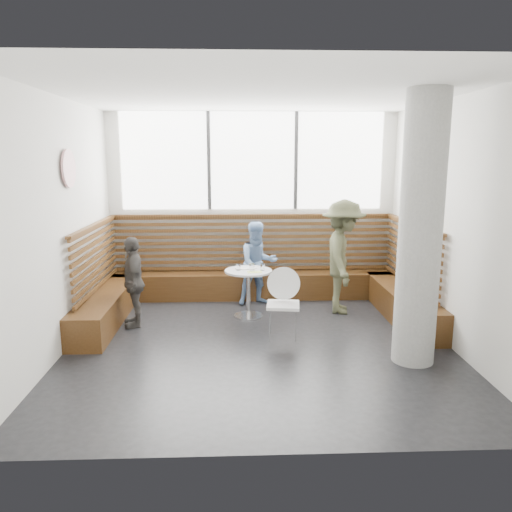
{
  "coord_description": "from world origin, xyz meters",
  "views": [
    {
      "loc": [
        -0.29,
        -6.26,
        2.46
      ],
      "look_at": [
        0.0,
        1.0,
        1.0
      ],
      "focal_mm": 35.0,
      "sensor_mm": 36.0,
      "label": 1
    }
  ],
  "objects_px": {
    "concrete_column": "(420,231)",
    "adult_man": "(343,257)",
    "child_back": "(258,263)",
    "cafe_chair": "(283,297)",
    "child_left": "(133,282)",
    "cafe_table": "(248,283)"
  },
  "relations": [
    {
      "from": "concrete_column",
      "to": "adult_man",
      "type": "bearing_deg",
      "value": 103.12
    },
    {
      "from": "adult_man",
      "to": "child_back",
      "type": "xyz_separation_m",
      "value": [
        -1.32,
        0.49,
        -0.2
      ]
    },
    {
      "from": "concrete_column",
      "to": "adult_man",
      "type": "height_order",
      "value": "concrete_column"
    },
    {
      "from": "adult_man",
      "to": "child_back",
      "type": "relative_size",
      "value": 1.29
    },
    {
      "from": "adult_man",
      "to": "child_left",
      "type": "distance_m",
      "value": 3.23
    },
    {
      "from": "child_back",
      "to": "child_left",
      "type": "distance_m",
      "value": 2.13
    },
    {
      "from": "concrete_column",
      "to": "child_back",
      "type": "height_order",
      "value": "concrete_column"
    },
    {
      "from": "cafe_chair",
      "to": "child_back",
      "type": "height_order",
      "value": "child_back"
    },
    {
      "from": "cafe_table",
      "to": "child_left",
      "type": "xyz_separation_m",
      "value": [
        -1.68,
        -0.34,
        0.13
      ]
    },
    {
      "from": "cafe_chair",
      "to": "child_left",
      "type": "bearing_deg",
      "value": 172.81
    },
    {
      "from": "cafe_table",
      "to": "adult_man",
      "type": "bearing_deg",
      "value": 7.48
    },
    {
      "from": "cafe_chair",
      "to": "child_left",
      "type": "relative_size",
      "value": 0.72
    },
    {
      "from": "concrete_column",
      "to": "child_back",
      "type": "bearing_deg",
      "value": 125.8
    },
    {
      "from": "cafe_chair",
      "to": "adult_man",
      "type": "bearing_deg",
      "value": 52.29
    },
    {
      "from": "concrete_column",
      "to": "child_left",
      "type": "relative_size",
      "value": 2.41
    },
    {
      "from": "cafe_table",
      "to": "child_back",
      "type": "height_order",
      "value": "child_back"
    },
    {
      "from": "cafe_chair",
      "to": "adult_man",
      "type": "height_order",
      "value": "adult_man"
    },
    {
      "from": "cafe_chair",
      "to": "adult_man",
      "type": "relative_size",
      "value": 0.53
    },
    {
      "from": "cafe_table",
      "to": "cafe_chair",
      "type": "xyz_separation_m",
      "value": [
        0.45,
        -0.87,
        0.03
      ]
    },
    {
      "from": "child_back",
      "to": "child_left",
      "type": "xyz_separation_m",
      "value": [
        -1.86,
        -1.03,
        -0.03
      ]
    },
    {
      "from": "cafe_chair",
      "to": "child_back",
      "type": "xyz_separation_m",
      "value": [
        -0.27,
        1.56,
        0.14
      ]
    },
    {
      "from": "concrete_column",
      "to": "child_back",
      "type": "xyz_separation_m",
      "value": [
        -1.78,
        2.47,
        -0.9
      ]
    }
  ]
}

